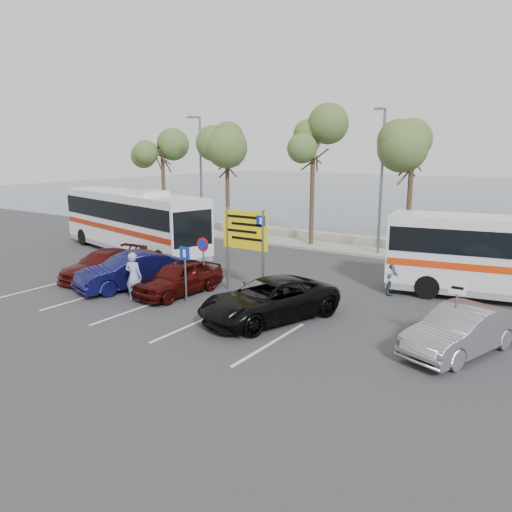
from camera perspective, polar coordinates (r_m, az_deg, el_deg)
The scene contains 23 objects.
ground at distance 19.49m, azimuth -9.08°, elevation -5.91°, with size 120.00×120.00×0.00m, color #333336.
kerb_strip at distance 30.88m, azimuth 8.76°, elevation 0.95°, with size 44.00×2.40×0.15m, color gray.
seawall at distance 32.64m, azimuth 10.26°, elevation 1.90°, with size 48.00×0.80×0.60m, color #A79F85.
sea at distance 74.85m, azimuth 23.95°, elevation 6.51°, with size 140.00×140.00×0.00m, color #384A5A.
tree_far_left at distance 38.34m, azimuth -10.70°, elevation 12.44°, with size 3.20×3.20×7.60m.
tree_left at distance 34.43m, azimuth -3.34°, elevation 12.14°, with size 3.20×3.20×7.20m.
tree_mid at distance 30.98m, azimuth 6.57°, elevation 13.29°, with size 3.20×3.20×8.00m.
tree_right at distance 28.72m, azimuth 17.49°, elevation 11.95°, with size 3.20×3.20×7.40m.
street_lamp_left at distance 35.33m, azimuth -6.42°, elevation 9.81°, with size 0.45×1.15×8.01m.
street_lamp_right at distance 28.76m, azimuth 14.12°, elevation 9.01°, with size 0.45×1.15×8.01m.
direction_sign at distance 20.71m, azimuth -1.25°, elevation 2.24°, with size 2.20×0.12×3.60m.
sign_no_stop at distance 21.19m, azimuth -6.06°, elevation 0.06°, with size 0.60×0.08×2.35m.
sign_parking at distance 19.78m, azimuth -8.10°, elevation -1.18°, with size 0.50×0.07×2.25m.
sign_taxi at distance 15.96m, azimuth 21.89°, elevation -5.38°, with size 0.50×0.07×2.20m.
lane_markings at distance 19.59m, azimuth -13.54°, elevation -5.99°, with size 12.02×4.20×0.01m, color silver, non-canonical shape.
coach_bus_left at distance 30.07m, azimuth -13.94°, elevation 3.66°, with size 12.31×5.27×3.75m.
car_blue at distance 22.46m, azimuth -14.13°, elevation -1.66°, with size 1.64×4.70×1.55m, color #0E0F41.
car_maroon at distance 24.56m, azimuth -17.10°, elevation -0.95°, with size 1.83×4.51×1.31m, color #4C0F0C.
car_red at distance 21.13m, azimuth -8.79°, elevation -2.46°, with size 1.69×4.19×1.43m, color #410B09.
suv_black at distance 17.82m, azimuth 1.49°, elevation -5.02°, with size 2.42×5.25×1.46m, color black.
car_silver_b at distance 16.15m, azimuth 22.40°, elevation -7.89°, with size 1.50×4.30×1.42m, color gray.
pedestrian_near at distance 20.58m, azimuth -13.82°, elevation -2.28°, with size 0.72×0.47×1.97m, color #8A9CC9.
pedestrian_far at distance 21.64m, azimuth 15.47°, elevation -1.94°, with size 0.86×0.67×1.78m, color #363E51.
Camera 1 is at (12.68, -13.53, 5.98)m, focal length 35.00 mm.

